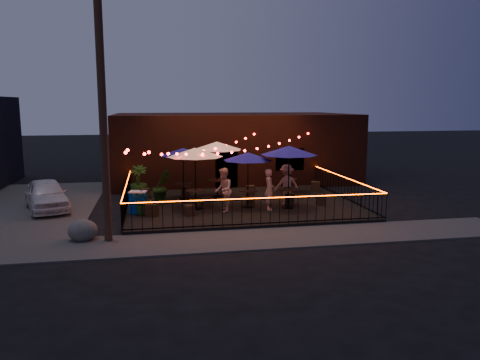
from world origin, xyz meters
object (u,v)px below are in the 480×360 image
(cafe_table_4, at_px, (289,151))
(boulder, at_px, (83,231))
(cooler, at_px, (138,202))
(cafe_table_5, at_px, (290,151))
(cafe_table_0, at_px, (195,153))
(cafe_table_3, at_px, (217,147))
(cafe_table_1, at_px, (183,153))
(cafe_table_2, at_px, (248,157))
(utility_pole, at_px, (103,122))

(cafe_table_4, bearing_deg, boulder, -159.49)
(cooler, bearing_deg, cafe_table_5, 34.88)
(cafe_table_4, distance_m, cooler, 6.65)
(cafe_table_4, bearing_deg, cooler, 177.83)
(cooler, bearing_deg, cafe_table_4, 10.10)
(cafe_table_0, xyz_separation_m, cafe_table_3, (1.27, 2.47, 0.04))
(cafe_table_1, bearing_deg, cafe_table_0, -80.90)
(cafe_table_2, relative_size, boulder, 3.03)
(cafe_table_0, xyz_separation_m, cafe_table_2, (2.26, -0.07, -0.21))
(cafe_table_2, bearing_deg, cafe_table_0, 178.20)
(cafe_table_0, xyz_separation_m, cooler, (-2.40, -0.29, -1.93))
(utility_pole, xyz_separation_m, cafe_table_0, (3.30, 3.80, -1.45))
(cafe_table_2, bearing_deg, utility_pole, -146.17)
(cafe_table_1, height_order, boulder, cafe_table_1)
(utility_pole, bearing_deg, cafe_table_4, 24.30)
(boulder, bearing_deg, cafe_table_3, 48.02)
(cafe_table_1, bearing_deg, cooler, -129.09)
(cafe_table_3, bearing_deg, cafe_table_0, -117.25)
(utility_pole, relative_size, cafe_table_5, 3.00)
(cooler, xyz_separation_m, boulder, (-1.75, -3.27, -0.24))
(utility_pole, height_order, cafe_table_5, utility_pole)
(cafe_table_1, relative_size, cooler, 2.87)
(cafe_table_0, relative_size, cooler, 2.88)
(cafe_table_0, height_order, cafe_table_3, cafe_table_3)
(cooler, bearing_deg, cafe_table_2, 14.91)
(utility_pole, distance_m, cafe_table_4, 8.07)
(cafe_table_1, distance_m, cafe_table_5, 5.39)
(cafe_table_1, distance_m, cafe_table_4, 5.11)
(cafe_table_0, xyz_separation_m, cafe_table_4, (3.94, -0.53, 0.06))
(cafe_table_1, relative_size, cafe_table_5, 0.98)
(cafe_table_1, distance_m, boulder, 7.19)
(utility_pole, distance_m, boulder, 3.74)
(utility_pole, relative_size, boulder, 8.49)
(cafe_table_3, distance_m, cafe_table_5, 3.76)
(cafe_table_0, bearing_deg, cooler, -173.20)
(boulder, bearing_deg, cafe_table_4, 20.51)
(cafe_table_3, bearing_deg, cafe_table_5, 5.00)
(cafe_table_0, relative_size, cafe_table_2, 0.92)
(cafe_table_1, distance_m, cooler, 3.68)
(cafe_table_5, bearing_deg, cooler, -157.38)
(utility_pole, height_order, cafe_table_1, utility_pole)
(cafe_table_0, distance_m, cafe_table_3, 2.78)
(cafe_table_2, distance_m, cafe_table_5, 3.97)
(cafe_table_1, bearing_deg, cafe_table_4, -32.62)
(cafe_table_0, distance_m, cafe_table_4, 3.98)
(cafe_table_0, relative_size, boulder, 2.78)
(cafe_table_3, relative_size, cooler, 3.00)
(cafe_table_2, bearing_deg, boulder, -151.48)
(utility_pole, height_order, cooler, utility_pole)
(utility_pole, xyz_separation_m, cooler, (0.90, 3.51, -3.39))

